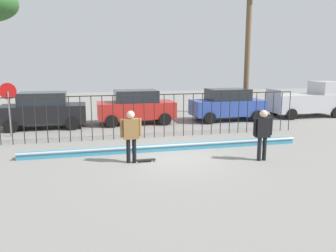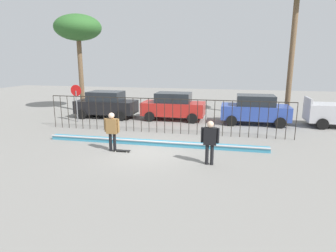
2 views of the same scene
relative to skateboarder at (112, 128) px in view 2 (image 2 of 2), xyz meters
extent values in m
plane|color=gray|center=(1.58, 0.34, -1.08)|extent=(60.00, 60.00, 0.00)
cube|color=teal|center=(1.58, 1.36, -0.97)|extent=(11.00, 0.36, 0.22)
cylinder|color=#B2B2B7|center=(1.58, 1.18, -0.86)|extent=(11.00, 0.09, 0.09)
cylinder|color=black|center=(-5.42, 3.80, -0.08)|extent=(0.04, 0.04, 2.00)
cylinder|color=black|center=(-4.95, 3.80, -0.08)|extent=(0.04, 0.04, 2.00)
cylinder|color=black|center=(-4.49, 3.80, -0.08)|extent=(0.04, 0.04, 2.00)
cylinder|color=black|center=(-4.02, 3.80, -0.08)|extent=(0.04, 0.04, 2.00)
cylinder|color=black|center=(-3.55, 3.80, -0.08)|extent=(0.04, 0.04, 2.00)
cylinder|color=black|center=(-3.09, 3.80, -0.08)|extent=(0.04, 0.04, 2.00)
cylinder|color=black|center=(-2.62, 3.80, -0.08)|extent=(0.04, 0.04, 2.00)
cylinder|color=black|center=(-2.15, 3.80, -0.08)|extent=(0.04, 0.04, 2.00)
cylinder|color=black|center=(-1.69, 3.80, -0.08)|extent=(0.04, 0.04, 2.00)
cylinder|color=black|center=(-1.22, 3.80, -0.08)|extent=(0.04, 0.04, 2.00)
cylinder|color=black|center=(-0.75, 3.80, -0.08)|extent=(0.04, 0.04, 2.00)
cylinder|color=black|center=(-0.29, 3.80, -0.08)|extent=(0.04, 0.04, 2.00)
cylinder|color=black|center=(0.18, 3.80, -0.08)|extent=(0.04, 0.04, 2.00)
cylinder|color=black|center=(0.65, 3.80, -0.08)|extent=(0.04, 0.04, 2.00)
cylinder|color=black|center=(1.11, 3.80, -0.08)|extent=(0.04, 0.04, 2.00)
cylinder|color=black|center=(1.58, 3.80, -0.08)|extent=(0.04, 0.04, 2.00)
cylinder|color=black|center=(2.05, 3.80, -0.08)|extent=(0.04, 0.04, 2.00)
cylinder|color=black|center=(2.51, 3.80, -0.08)|extent=(0.04, 0.04, 2.00)
cylinder|color=black|center=(2.98, 3.80, -0.08)|extent=(0.04, 0.04, 2.00)
cylinder|color=black|center=(3.45, 3.80, -0.08)|extent=(0.04, 0.04, 2.00)
cylinder|color=black|center=(3.91, 3.80, -0.08)|extent=(0.04, 0.04, 2.00)
cylinder|color=black|center=(4.38, 3.80, -0.08)|extent=(0.04, 0.04, 2.00)
cylinder|color=black|center=(4.85, 3.80, -0.08)|extent=(0.04, 0.04, 2.00)
cylinder|color=black|center=(5.31, 3.80, -0.08)|extent=(0.04, 0.04, 2.00)
cylinder|color=black|center=(5.78, 3.80, -0.08)|extent=(0.04, 0.04, 2.00)
cylinder|color=black|center=(6.25, 3.80, -0.08)|extent=(0.04, 0.04, 2.00)
cylinder|color=black|center=(6.71, 3.80, -0.08)|extent=(0.04, 0.04, 2.00)
cylinder|color=black|center=(7.18, 3.80, -0.08)|extent=(0.04, 0.04, 2.00)
cylinder|color=black|center=(7.65, 3.80, -0.08)|extent=(0.04, 0.04, 2.00)
cylinder|color=black|center=(8.11, 3.80, -0.08)|extent=(0.04, 0.04, 2.00)
cylinder|color=black|center=(8.58, 3.80, -0.08)|extent=(0.04, 0.04, 2.00)
cube|color=black|center=(1.58, 3.80, 0.90)|extent=(14.00, 0.04, 0.04)
cylinder|color=black|center=(-0.10, 0.00, -0.66)|extent=(0.14, 0.14, 0.84)
cylinder|color=black|center=(0.10, 0.00, -0.66)|extent=(0.14, 0.14, 0.84)
cube|color=olive|center=(0.00, 0.00, 0.10)|extent=(0.51, 0.22, 0.69)
sphere|color=beige|center=(0.00, 0.00, 0.58)|extent=(0.27, 0.27, 0.27)
cylinder|color=olive|center=(-0.31, 0.00, 0.14)|extent=(0.11, 0.11, 0.62)
cylinder|color=olive|center=(0.31, 0.00, 0.14)|extent=(0.11, 0.11, 0.62)
cube|color=black|center=(0.44, -0.01, -1.02)|extent=(0.80, 0.20, 0.02)
cylinder|color=silver|center=(0.71, 0.06, -1.05)|extent=(0.05, 0.03, 0.05)
cylinder|color=silver|center=(0.71, -0.09, -1.05)|extent=(0.05, 0.03, 0.05)
cylinder|color=silver|center=(0.17, 0.06, -1.05)|extent=(0.05, 0.03, 0.05)
cylinder|color=silver|center=(0.17, -0.09, -1.05)|extent=(0.05, 0.03, 0.05)
cylinder|color=black|center=(4.38, -0.82, -0.66)|extent=(0.14, 0.14, 0.83)
cylinder|color=black|center=(4.58, -0.82, -0.66)|extent=(0.14, 0.14, 0.83)
cube|color=black|center=(4.48, -0.82, 0.10)|extent=(0.51, 0.22, 0.69)
sphere|color=beige|center=(4.48, -0.82, 0.58)|extent=(0.27, 0.27, 0.27)
cylinder|color=black|center=(4.17, -0.82, 0.13)|extent=(0.11, 0.11, 0.62)
cylinder|color=black|center=(4.79, -0.82, 0.13)|extent=(0.11, 0.11, 0.62)
cube|color=black|center=(-3.61, 7.46, -0.29)|extent=(4.30, 1.90, 0.90)
cube|color=#1E2328|center=(-3.61, 7.46, 0.49)|extent=(2.37, 1.71, 0.66)
cylinder|color=black|center=(-2.15, 8.41, -0.74)|extent=(0.68, 0.22, 0.68)
cylinder|color=black|center=(-2.15, 6.51, -0.74)|extent=(0.68, 0.22, 0.68)
cylinder|color=black|center=(-5.08, 8.41, -0.74)|extent=(0.68, 0.22, 0.68)
cylinder|color=black|center=(-5.08, 6.51, -0.74)|extent=(0.68, 0.22, 0.68)
cube|color=#B2231E|center=(1.32, 7.66, -0.29)|extent=(4.30, 1.90, 0.90)
cube|color=#1E2328|center=(1.32, 7.66, 0.49)|extent=(2.37, 1.71, 0.66)
cylinder|color=black|center=(2.78, 8.61, -0.74)|extent=(0.68, 0.22, 0.68)
cylinder|color=black|center=(2.78, 6.71, -0.74)|extent=(0.68, 0.22, 0.68)
cylinder|color=black|center=(-0.14, 8.61, -0.74)|extent=(0.68, 0.22, 0.68)
cylinder|color=black|center=(-0.14, 6.71, -0.74)|extent=(0.68, 0.22, 0.68)
cube|color=#2D479E|center=(6.78, 7.42, -0.29)|extent=(4.30, 1.90, 0.90)
cube|color=#1E2328|center=(6.78, 7.42, 0.49)|extent=(2.37, 1.71, 0.66)
cylinder|color=black|center=(8.24, 8.37, -0.74)|extent=(0.68, 0.22, 0.68)
cylinder|color=black|center=(8.24, 6.47, -0.74)|extent=(0.68, 0.22, 0.68)
cylinder|color=black|center=(5.32, 8.37, -0.74)|extent=(0.68, 0.22, 0.68)
cylinder|color=black|center=(5.32, 6.47, -0.74)|extent=(0.68, 0.22, 0.68)
cube|color=#B7B7BC|center=(9.99, 7.63, 0.54)|extent=(0.12, 1.75, 0.36)
cylinder|color=black|center=(10.68, 8.58, -0.74)|extent=(0.68, 0.22, 0.68)
cylinder|color=black|center=(10.68, 6.68, -0.74)|extent=(0.68, 0.22, 0.68)
cylinder|color=slate|center=(-4.90, 5.58, -0.03)|extent=(0.07, 0.07, 2.10)
cylinder|color=red|center=(-4.90, 5.60, 1.04)|extent=(0.76, 0.02, 0.76)
cylinder|color=brown|center=(9.14, 9.77, 2.93)|extent=(0.36, 0.36, 8.02)
cylinder|color=brown|center=(-6.54, 9.39, 1.70)|extent=(0.36, 0.36, 5.55)
ellipsoid|color=#2D6028|center=(-6.54, 9.39, 5.46)|extent=(3.59, 3.59, 1.97)
camera|label=1|loc=(-1.45, -11.12, 2.25)|focal=35.92mm
camera|label=2|loc=(5.21, -11.93, 3.03)|focal=30.95mm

